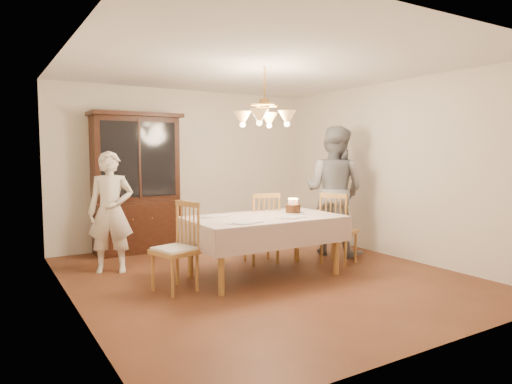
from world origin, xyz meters
TOP-DOWN VIEW (x-y plane):
  - ground at (0.00, 0.00)m, footprint 5.00×5.00m
  - room_shell at (0.00, 0.00)m, footprint 5.00×5.00m
  - dining_table at (0.00, 0.00)m, footprint 1.90×1.10m
  - china_hutch at (-0.93, 2.25)m, footprint 1.38×0.54m
  - chair_far_side at (0.34, 0.60)m, footprint 0.50×0.49m
  - chair_left_end at (-1.18, -0.00)m, footprint 0.53×0.54m
  - chair_right_end at (1.24, 0.02)m, footprint 0.56×0.57m
  - elderly_woman at (-1.59, 1.20)m, footprint 0.68×0.57m
  - adult_in_grey at (1.58, 0.52)m, footprint 1.06×1.17m
  - birthday_cake at (0.46, 0.03)m, footprint 0.30×0.30m
  - place_setting_near_left at (-0.48, -0.35)m, footprint 0.41×0.27m
  - place_setting_near_right at (0.21, -0.27)m, footprint 0.38×0.23m
  - place_setting_far_left at (-0.57, 0.28)m, footprint 0.38×0.23m
  - chandelier at (-0.00, -0.00)m, footprint 0.62×0.62m

SIDE VIEW (x-z plane):
  - ground at x=0.00m, z-range 0.00..0.00m
  - chair_far_side at x=0.34m, z-range -0.06..0.94m
  - chair_right_end at x=1.24m, z-range -0.06..0.94m
  - chair_left_end at x=-1.18m, z-range -0.05..0.95m
  - dining_table at x=0.00m, z-range 0.30..1.06m
  - place_setting_far_left at x=-0.57m, z-range 0.76..0.77m
  - place_setting_near_right at x=0.21m, z-range 0.76..0.77m
  - place_setting_near_left at x=-0.48m, z-range 0.76..0.77m
  - elderly_woman at x=-1.59m, z-range 0.00..1.57m
  - birthday_cake at x=0.46m, z-range 0.71..0.91m
  - adult_in_grey at x=1.58m, z-range 0.00..1.94m
  - china_hutch at x=-0.93m, z-range -0.04..2.12m
  - room_shell at x=0.00m, z-range -0.92..4.08m
  - chandelier at x=0.00m, z-range 1.61..2.34m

